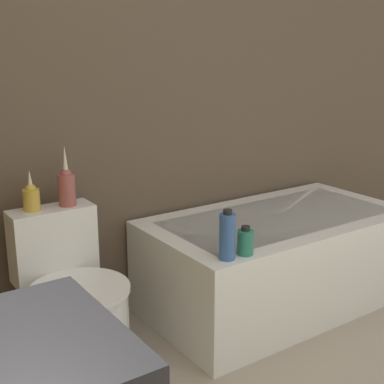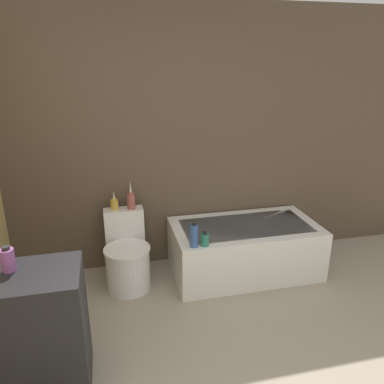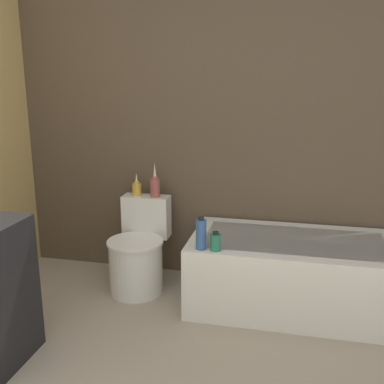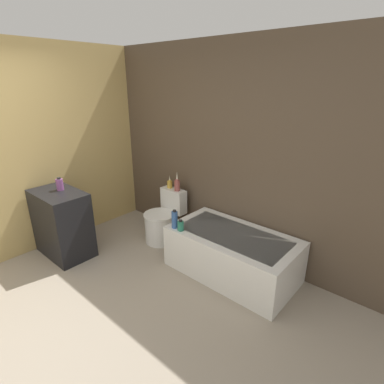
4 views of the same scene
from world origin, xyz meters
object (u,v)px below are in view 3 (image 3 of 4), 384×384
(bathtub, at_px, (292,273))
(vase_gold, at_px, (137,187))
(vase_silver, at_px, (155,185))
(toilet, at_px, (138,255))
(shampoo_bottle_short, at_px, (216,242))
(shampoo_bottle_tall, at_px, (201,234))

(bathtub, distance_m, vase_gold, 1.38)
(bathtub, distance_m, vase_silver, 1.25)
(bathtub, relative_size, toilet, 2.07)
(vase_silver, height_order, shampoo_bottle_short, vase_silver)
(bathtub, relative_size, vase_gold, 7.85)
(vase_gold, bearing_deg, shampoo_bottle_tall, -41.41)
(toilet, distance_m, vase_silver, 0.56)
(toilet, xyz_separation_m, shampoo_bottle_tall, (0.57, -0.34, 0.34))
(vase_gold, bearing_deg, shampoo_bottle_short, -37.61)
(toilet, relative_size, vase_gold, 3.79)
(vase_gold, xyz_separation_m, vase_silver, (0.16, -0.02, 0.03))
(vase_gold, xyz_separation_m, shampoo_bottle_short, (0.75, -0.58, -0.19))
(vase_silver, bearing_deg, shampoo_bottle_short, -43.59)
(toilet, distance_m, vase_gold, 0.54)
(vase_gold, xyz_separation_m, shampoo_bottle_tall, (0.65, -0.57, -0.15))
(shampoo_bottle_short, bearing_deg, bathtub, 32.33)
(toilet, height_order, vase_silver, vase_silver)
(shampoo_bottle_short, bearing_deg, vase_gold, 142.39)
(vase_silver, bearing_deg, shampoo_bottle_tall, -48.67)
(toilet, xyz_separation_m, shampoo_bottle_short, (0.67, -0.35, 0.29))
(shampoo_bottle_tall, bearing_deg, shampoo_bottle_short, -2.19)
(toilet, distance_m, shampoo_bottle_tall, 0.75)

